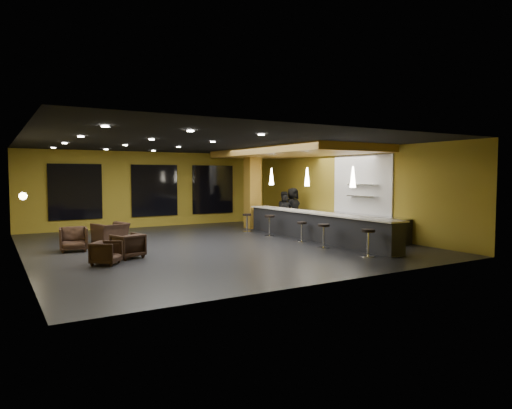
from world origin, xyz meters
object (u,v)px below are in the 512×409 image
prep_counter (347,224)px  pendant_1 (307,177)px  staff_b (285,211)px  bar_stool_2 (302,229)px  bar_stool_1 (324,233)px  bar_stool_4 (247,220)px  pendant_0 (353,177)px  staff_c (293,208)px  armchair_a (106,253)px  pendant_2 (271,177)px  armchair_c (73,239)px  bar_stool_0 (368,239)px  bar_counter (315,227)px  armchair_b (128,246)px  armchair_d (111,233)px  column (253,190)px  bar_stool_3 (270,223)px  staff_a (286,213)px

prep_counter → pendant_1: pendant_1 is taller
staff_b → bar_stool_2: staff_b is taller
bar_stool_1 → bar_stool_4: 5.05m
pendant_0 → staff_c: bearing=75.3°
pendant_0 → staff_b: bearing=80.1°
prep_counter → staff_b: (-1.07, 2.82, 0.41)m
armchair_a → bar_stool_1: 6.88m
pendant_2 → armchair_a: bearing=-153.7°
pendant_0 → armchair_a: size_ratio=1.02×
staff_b → bar_stool_1: staff_b is taller
armchair_c → bar_stool_0: 9.15m
bar_counter → pendant_2: size_ratio=11.43×
bar_counter → armchair_b: 6.95m
pendant_0 → armchair_d: size_ratio=0.65×
prep_counter → bar_stool_0: bearing=-124.5°
pendant_1 → staff_b: size_ratio=0.41×
pendant_2 → bar_stool_2: size_ratio=0.96×
bar_counter → armchair_b: (-6.95, -0.13, -0.14)m
column → pendant_2: bearing=-90.0°
pendant_1 → armchair_d: (-6.65, 2.81, -2.00)m
bar_counter → bar_stool_2: bar_counter is taller
prep_counter → armchair_c: (-10.11, 1.44, -0.05)m
prep_counter → pendant_2: pendant_2 is taller
pendant_1 → armchair_b: (-6.95, -0.63, -1.99)m
bar_stool_0 → bar_stool_3: size_ratio=0.97×
staff_c → bar_stool_2: (-2.09, -3.53, -0.46)m
armchair_c → bar_stool_4: 7.32m
bar_stool_2 → armchair_a: bearing=-174.1°
armchair_a → armchair_c: armchair_c is taller
column → pendant_1: bearing=-90.0°
staff_b → bar_stool_0: bearing=-97.7°
column → staff_b: column is taller
pendant_1 → armchair_b: 7.26m
bar_stool_2 → pendant_0: bearing=-71.0°
armchair_b → bar_counter: bearing=163.2°
column → bar_stool_4: bearing=-129.3°
column → staff_a: 2.06m
bar_counter → bar_stool_2: (-0.66, -0.08, -0.03)m
bar_stool_1 → staff_a: bearing=70.6°
bar_stool_3 → column: bearing=73.1°
column → armchair_c: 8.65m
armchair_b → armchair_a: bearing=23.7°
pendant_0 → bar_stool_4: (-0.95, 5.44, -1.85)m
column → pendant_0: size_ratio=5.00×
column → bar_stool_1: (-0.88, -6.20, -1.24)m
armchair_c → bar_stool_0: bar_stool_0 is taller
pendant_1 → bar_stool_0: 4.49m
pendant_1 → bar_stool_0: size_ratio=0.86×
armchair_d → bar_stool_3: bar_stool_3 is taller
armchair_d → bar_stool_0: bar_stool_0 is taller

